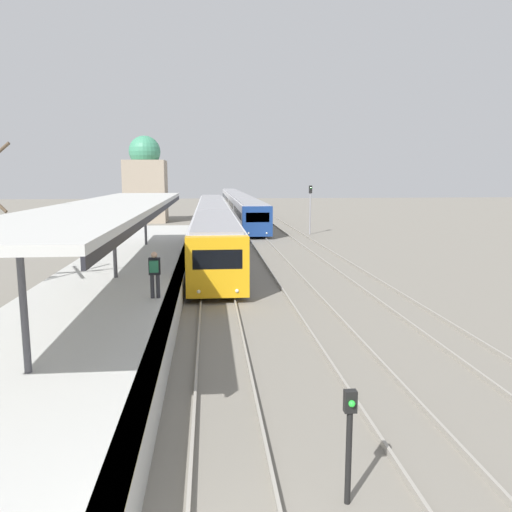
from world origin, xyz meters
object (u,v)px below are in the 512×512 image
(signal_post_near, at_px, (349,435))
(train_near, at_px, (213,219))
(person_on_platform, at_px, (155,271))
(train_far, at_px, (237,203))
(signal_mast_far, at_px, (310,203))

(signal_post_near, bearing_deg, train_near, 92.94)
(person_on_platform, bearing_deg, train_far, 83.68)
(train_near, height_order, signal_mast_far, signal_mast_far)
(signal_post_near, height_order, signal_mast_far, signal_mast_far)
(person_on_platform, xyz_separation_m, train_near, (2.26, 26.15, -0.37))
(person_on_platform, xyz_separation_m, signal_mast_far, (11.26, 27.93, 0.86))
(person_on_platform, xyz_separation_m, train_far, (6.03, 54.39, -0.37))
(signal_mast_far, bearing_deg, signal_post_near, -100.58)
(train_near, relative_size, signal_mast_far, 10.33)
(train_near, height_order, signal_post_near, train_near)
(person_on_platform, relative_size, signal_post_near, 0.85)
(train_near, relative_size, train_far, 0.77)
(signal_post_near, xyz_separation_m, signal_mast_far, (7.13, 38.19, 1.66))
(person_on_platform, bearing_deg, signal_mast_far, 68.04)
(person_on_platform, distance_m, train_far, 54.73)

